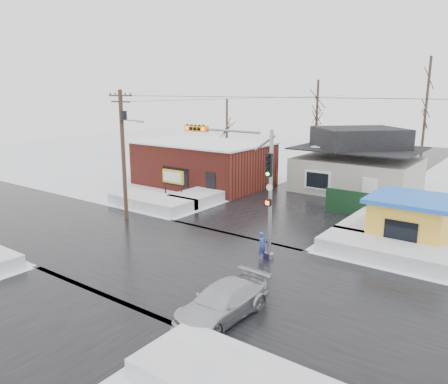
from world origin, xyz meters
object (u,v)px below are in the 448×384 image
Objects in this scene: marquee_sign at (173,178)px; car at (222,302)px; utility_pole at (124,148)px; pedestrian at (262,246)px; kiosk at (410,220)px; traffic_signal at (245,174)px.

marquee_sign is 0.54× the size of car.
utility_pole reaches higher than pedestrian.
traffic_signal is at bearing -135.16° from kiosk.
traffic_signal is 10.39m from utility_pole.
marquee_sign is at bearing 74.24° from pedestrian.
marquee_sign is at bearing 141.07° from car.
kiosk is at bearing 1.55° from marquee_sign.
utility_pole is at bearing 98.56° from pedestrian.
utility_pole is at bearing -79.87° from marquee_sign.
traffic_signal is 4.69× the size of pedestrian.
utility_pole is at bearing 155.22° from car.
utility_pole is 6.03× the size of pedestrian.
pedestrian is 0.32× the size of car.
kiosk reaches higher than pedestrian.
traffic_signal is 2.75× the size of marquee_sign.
utility_pole reaches higher than kiosk.
car is at bearing -41.65° from marquee_sign.
pedestrian is 6.71m from car.
utility_pole reaches higher than car.
traffic_signal is 0.78× the size of utility_pole.
pedestrian is (12.70, -6.71, -1.17)m from marquee_sign.
kiosk is 14.14m from car.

